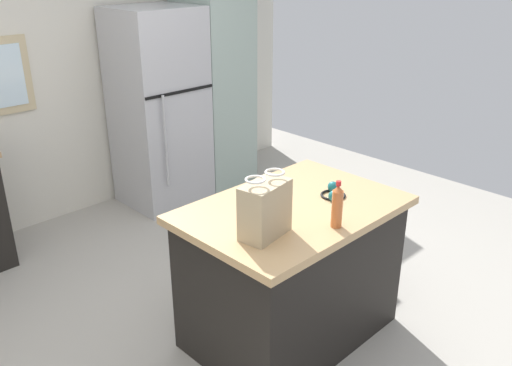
% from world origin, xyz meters
% --- Properties ---
extents(ground, '(6.54, 6.54, 0.00)m').
position_xyz_m(ground, '(0.00, 0.00, 0.00)').
color(ground, '#ADA89E').
extents(back_wall, '(5.45, 0.13, 2.52)m').
position_xyz_m(back_wall, '(-0.01, 2.31, 1.26)').
color(back_wall, silver).
rests_on(back_wall, ground).
extents(kitchen_island, '(1.26, 0.87, 0.88)m').
position_xyz_m(kitchen_island, '(0.23, -0.30, 0.44)').
color(kitchen_island, black).
rests_on(kitchen_island, ground).
extents(refrigerator, '(0.72, 0.70, 1.79)m').
position_xyz_m(refrigerator, '(0.86, 1.91, 0.90)').
color(refrigerator, '#B7B7BC').
rests_on(refrigerator, ground).
extents(tall_cabinet, '(0.57, 0.62, 2.14)m').
position_xyz_m(tall_cabinet, '(1.53, 1.91, 1.07)').
color(tall_cabinet, '#9EB2A8').
rests_on(tall_cabinet, ground).
extents(shopping_bag, '(0.29, 0.19, 0.33)m').
position_xyz_m(shopping_bag, '(-0.13, -0.42, 1.03)').
color(shopping_bag, tan).
rests_on(shopping_bag, kitchen_island).
extents(small_box, '(0.18, 0.11, 0.08)m').
position_xyz_m(small_box, '(0.24, -0.08, 0.92)').
color(small_box, '#4775B7').
rests_on(small_box, kitchen_island).
extents(bottle, '(0.06, 0.06, 0.26)m').
position_xyz_m(bottle, '(0.20, -0.62, 1.00)').
color(bottle, '#C66633').
rests_on(bottle, kitchen_island).
extents(ear_defenders, '(0.21, 0.21, 0.06)m').
position_xyz_m(ear_defenders, '(0.50, -0.37, 0.90)').
color(ear_defenders, black).
rests_on(ear_defenders, kitchen_island).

